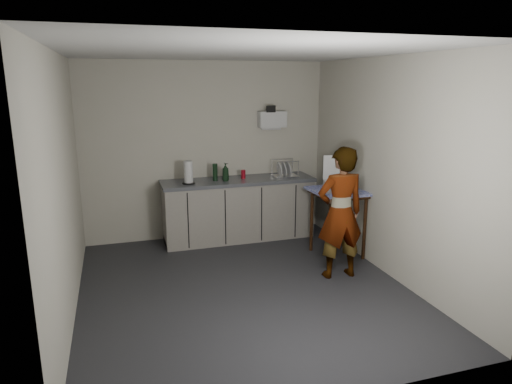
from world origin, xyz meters
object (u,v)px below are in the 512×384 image
object	(u,v)px
side_table	(339,198)
dark_bottle	(215,172)
bakery_box	(336,183)
standing_man	(340,213)
paper_towel	(188,173)
kitchen_counter	(238,211)
dish_rack	(284,173)
soap_bottle	(226,172)
soda_can	(243,174)

from	to	relation	value
side_table	dark_bottle	bearing A→B (deg)	141.94
dark_bottle	bakery_box	world-z (taller)	bakery_box
standing_man	paper_towel	xyz separation A→B (m)	(-1.53, 1.61, 0.27)
kitchen_counter	dark_bottle	bearing A→B (deg)	179.57
kitchen_counter	dish_rack	bearing A→B (deg)	-2.27
soap_bottle	bakery_box	bearing A→B (deg)	-38.76
soda_can	dish_rack	bearing A→B (deg)	-5.84
standing_man	side_table	bearing A→B (deg)	-114.85
standing_man	kitchen_counter	bearing A→B (deg)	-63.99
dark_bottle	paper_towel	distance (m)	0.41
kitchen_counter	dark_bottle	distance (m)	0.70
paper_towel	soap_bottle	bearing A→B (deg)	2.25
soda_can	paper_towel	world-z (taller)	paper_towel
soap_bottle	bakery_box	world-z (taller)	bakery_box
dark_bottle	paper_towel	bearing A→B (deg)	-167.92
kitchen_counter	side_table	xyz separation A→B (m)	(1.10, -1.05, 0.37)
side_table	kitchen_counter	bearing A→B (deg)	134.40
dish_rack	bakery_box	size ratio (longest dim) A/B	0.83
paper_towel	dark_bottle	bearing A→B (deg)	12.08
soap_bottle	dish_rack	xyz separation A→B (m)	(0.92, 0.03, -0.07)
kitchen_counter	soap_bottle	world-z (taller)	soap_bottle
dark_bottle	paper_towel	xyz separation A→B (m)	(-0.40, -0.09, 0.03)
side_table	standing_man	distance (m)	0.71
standing_man	dish_rack	xyz separation A→B (m)	(-0.08, 1.66, 0.17)
paper_towel	dish_rack	xyz separation A→B (m)	(1.46, 0.05, -0.09)
kitchen_counter	soap_bottle	xyz separation A→B (m)	(-0.20, -0.06, 0.61)
dish_rack	standing_man	bearing A→B (deg)	-87.41
kitchen_counter	bakery_box	world-z (taller)	bakery_box
dish_rack	soap_bottle	bearing A→B (deg)	-177.92
soap_bottle	soda_can	distance (m)	0.32
paper_towel	dish_rack	distance (m)	1.46
soda_can	paper_towel	distance (m)	0.84
kitchen_counter	dark_bottle	size ratio (longest dim) A/B	9.03
soda_can	bakery_box	bearing A→B (deg)	-48.97
dark_bottle	paper_towel	size ratio (longest dim) A/B	0.77
soap_bottle	soda_can	bearing A→B (deg)	18.42
paper_towel	bakery_box	xyz separation A→B (m)	(1.79, -0.98, -0.05)
kitchen_counter	standing_man	size ratio (longest dim) A/B	1.41
soda_can	standing_man	bearing A→B (deg)	-67.88
standing_man	paper_towel	bearing A→B (deg)	-45.45
dish_rack	dark_bottle	bearing A→B (deg)	178.32
side_table	bakery_box	size ratio (longest dim) A/B	2.05
standing_man	bakery_box	bearing A→B (deg)	-111.53
kitchen_counter	standing_man	xyz separation A→B (m)	(0.79, -1.69, 0.37)
standing_man	dish_rack	world-z (taller)	standing_man
dark_bottle	dish_rack	bearing A→B (deg)	-1.68
side_table	bakery_box	bearing A→B (deg)	-164.74
kitchen_counter	side_table	distance (m)	1.56
kitchen_counter	standing_man	bearing A→B (deg)	-64.92
kitchen_counter	dish_rack	distance (m)	0.90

